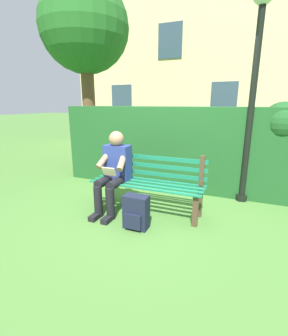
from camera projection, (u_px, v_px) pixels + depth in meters
name	position (u px, v px, depth m)	size (l,w,h in m)	color
ground	(147.00, 212.00, 3.65)	(60.00, 60.00, 0.00)	#477533
park_bench	(148.00, 182.00, 3.60)	(1.66, 0.47, 0.88)	#4C3828
person_seated	(114.00, 170.00, 3.58)	(0.44, 0.73, 1.18)	navy
hedge_backdrop	(190.00, 146.00, 4.56)	(4.91, 0.77, 1.60)	#1E5123
tree	(83.00, 32.00, 6.02)	(2.28, 2.17, 4.45)	brown
building_facade	(181.00, 68.00, 10.50)	(8.13, 3.34, 6.08)	beige
backpack	(136.00, 212.00, 3.13)	(0.32, 0.25, 0.44)	#191E33
lamp_post	(255.00, 70.00, 3.56)	(0.28, 0.28, 3.16)	black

